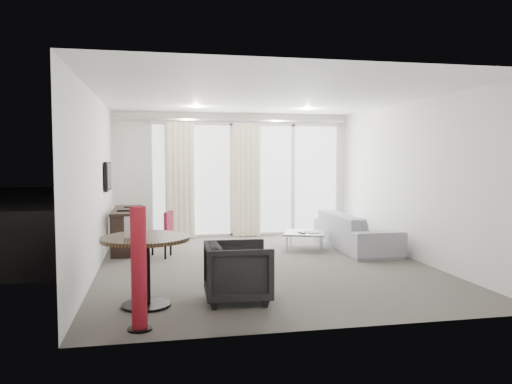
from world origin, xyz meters
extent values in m
cube|color=#524D47|center=(0.00, 0.00, 0.00)|extent=(5.00, 6.00, 0.00)
cube|color=white|center=(0.00, 0.00, 2.60)|extent=(5.00, 6.00, 0.00)
cube|color=silver|center=(-2.50, 0.00, 1.30)|extent=(0.00, 6.00, 2.60)
cube|color=silver|center=(2.50, 0.00, 1.30)|extent=(0.00, 6.00, 2.60)
cube|color=silver|center=(0.00, -3.00, 1.30)|extent=(5.00, 0.00, 2.60)
cylinder|color=#FFE0B2|center=(-0.90, 1.60, 2.59)|extent=(0.12, 0.12, 0.02)
cylinder|color=#FFE0B2|center=(1.20, 1.60, 2.59)|extent=(0.12, 0.12, 0.02)
cylinder|color=maroon|center=(-1.81, -2.65, 0.60)|extent=(0.31, 0.31, 1.21)
imported|color=black|center=(-0.71, -1.87, 0.35)|extent=(0.80, 0.77, 0.69)
imported|color=#95949D|center=(1.95, 1.01, 0.33)|extent=(0.88, 2.25, 0.66)
cube|color=#4D4D50|center=(0.30, 4.50, -0.06)|extent=(5.60, 3.00, 0.12)
camera|label=1|loc=(-1.65, -7.53, 1.68)|focal=35.00mm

